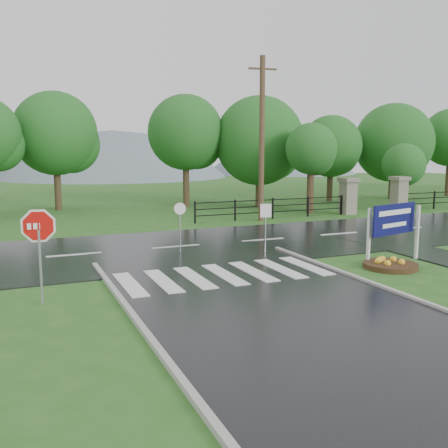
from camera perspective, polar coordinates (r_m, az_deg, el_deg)
name	(u,v)px	position (r m, az deg, el deg)	size (l,w,h in m)	color
ground	(312,328)	(11.59, 10.01, -11.58)	(120.00, 120.00, 0.00)	#285B1E
main_road	(176,248)	(20.39, -5.53, -2.71)	(90.00, 8.00, 0.04)	black
crosswalk	(224,274)	(15.79, 0.02, -5.76)	(6.50, 2.80, 0.02)	silver
pillar_west	(348,195)	(31.59, 14.00, 3.22)	(1.00, 1.00, 2.24)	gray
pillar_east	(399,193)	(34.15, 19.37, 3.37)	(1.00, 1.00, 2.24)	gray
fence_west	(273,206)	(28.79, 5.59, 2.03)	(9.58, 0.08, 1.20)	black
hills	(87,282)	(77.18, -15.42, -6.43)	(102.00, 48.00, 48.00)	slate
treeline	(126,209)	(34.04, -11.10, 1.68)	(83.20, 5.20, 10.00)	#1B581E
stop_sign	(39,234)	(13.44, -20.41, -1.09)	(1.16, 0.21, 2.63)	#939399
estate_billboard	(394,222)	(18.51, 18.88, 0.21)	(2.31, 0.64, 2.08)	silver
flower_bed	(390,264)	(17.71, 18.47, -4.39)	(1.80, 1.80, 0.36)	#332111
reg_sign_small	(266,218)	(19.06, 4.79, 0.72)	(0.41, 0.15, 1.91)	#939399
reg_sign_round	(180,221)	(19.09, -5.05, 0.38)	(0.45, 0.09, 1.96)	#939399
utility_pole_east	(262,139)	(27.69, 4.34, 9.69)	(1.58, 0.32, 8.92)	#473523
entrance_tree_left	(311,150)	(31.68, 9.95, 8.38)	(3.19, 3.19, 5.60)	#3D2B1C
entrance_tree_right	(404,165)	(36.28, 19.85, 6.33)	(2.92, 2.92, 4.37)	#3D2B1C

